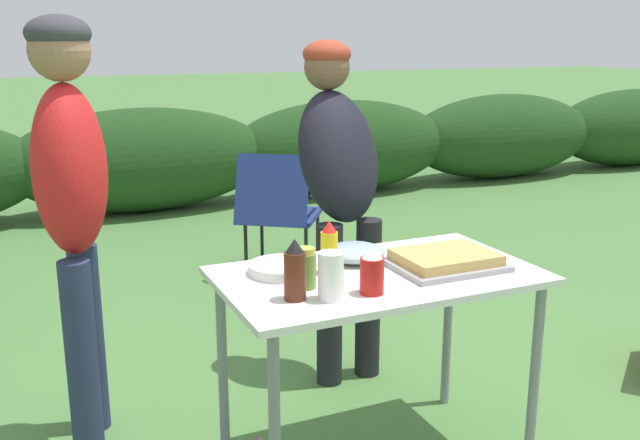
{
  "coord_description": "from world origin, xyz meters",
  "views": [
    {
      "loc": [
        -1.14,
        -2.06,
        1.52
      ],
      "look_at": [
        -0.12,
        0.22,
        0.89
      ],
      "focal_mm": 40.0,
      "sensor_mm": 36.0,
      "label": 1
    }
  ],
  "objects_px": {
    "plate_stack": "(282,268)",
    "relish_jar": "(306,268)",
    "ketchup_bottle": "(372,272)",
    "camp_chair_green_behind_table": "(278,207)",
    "mustard_bottle": "(329,248)",
    "food_tray": "(445,260)",
    "bbq_sauce_bottle": "(295,271)",
    "standing_person_in_navy_coat": "(72,191)",
    "mixing_bowl": "(355,252)",
    "paper_cup_stack": "(331,276)",
    "standing_person_in_dark_puffer": "(339,173)",
    "folding_table": "(378,293)"
  },
  "relations": [
    {
      "from": "relish_jar",
      "to": "standing_person_in_navy_coat",
      "type": "height_order",
      "value": "standing_person_in_navy_coat"
    },
    {
      "from": "paper_cup_stack",
      "to": "mustard_bottle",
      "type": "bearing_deg",
      "value": 66.31
    },
    {
      "from": "plate_stack",
      "to": "standing_person_in_dark_puffer",
      "type": "relative_size",
      "value": 0.15
    },
    {
      "from": "food_tray",
      "to": "ketchup_bottle",
      "type": "bearing_deg",
      "value": -160.65
    },
    {
      "from": "plate_stack",
      "to": "mustard_bottle",
      "type": "relative_size",
      "value": 1.26
    },
    {
      "from": "mixing_bowl",
      "to": "relish_jar",
      "type": "bearing_deg",
      "value": -144.51
    },
    {
      "from": "plate_stack",
      "to": "camp_chair_green_behind_table",
      "type": "relative_size",
      "value": 0.28
    },
    {
      "from": "food_tray",
      "to": "relish_jar",
      "type": "distance_m",
      "value": 0.53
    },
    {
      "from": "mixing_bowl",
      "to": "relish_jar",
      "type": "relative_size",
      "value": 1.6
    },
    {
      "from": "camp_chair_green_behind_table",
      "to": "standing_person_in_dark_puffer",
      "type": "bearing_deg",
      "value": -65.01
    },
    {
      "from": "paper_cup_stack",
      "to": "standing_person_in_navy_coat",
      "type": "xyz_separation_m",
      "value": [
        -0.67,
        0.76,
        0.18
      ]
    },
    {
      "from": "mixing_bowl",
      "to": "standing_person_in_dark_puffer",
      "type": "height_order",
      "value": "standing_person_in_dark_puffer"
    },
    {
      "from": "food_tray",
      "to": "standing_person_in_navy_coat",
      "type": "distance_m",
      "value": 1.36
    },
    {
      "from": "standing_person_in_navy_coat",
      "to": "standing_person_in_dark_puffer",
      "type": "bearing_deg",
      "value": -67.51
    },
    {
      "from": "mixing_bowl",
      "to": "standing_person_in_navy_coat",
      "type": "height_order",
      "value": "standing_person_in_navy_coat"
    },
    {
      "from": "standing_person_in_dark_puffer",
      "to": "standing_person_in_navy_coat",
      "type": "xyz_separation_m",
      "value": [
        -1.14,
        -0.17,
        0.05
      ]
    },
    {
      "from": "folding_table",
      "to": "mustard_bottle",
      "type": "height_order",
      "value": "mustard_bottle"
    },
    {
      "from": "folding_table",
      "to": "relish_jar",
      "type": "relative_size",
      "value": 8.12
    },
    {
      "from": "plate_stack",
      "to": "standing_person_in_navy_coat",
      "type": "bearing_deg",
      "value": 143.96
    },
    {
      "from": "ketchup_bottle",
      "to": "standing_person_in_navy_coat",
      "type": "distance_m",
      "value": 1.13
    },
    {
      "from": "mixing_bowl",
      "to": "ketchup_bottle",
      "type": "distance_m",
      "value": 0.35
    },
    {
      "from": "folding_table",
      "to": "relish_jar",
      "type": "height_order",
      "value": "relish_jar"
    },
    {
      "from": "folding_table",
      "to": "plate_stack",
      "type": "bearing_deg",
      "value": 157.05
    },
    {
      "from": "mixing_bowl",
      "to": "ketchup_bottle",
      "type": "height_order",
      "value": "ketchup_bottle"
    },
    {
      "from": "plate_stack",
      "to": "relish_jar",
      "type": "xyz_separation_m",
      "value": [
        0.02,
        -0.17,
        0.05
      ]
    },
    {
      "from": "mixing_bowl",
      "to": "paper_cup_stack",
      "type": "bearing_deg",
      "value": -127.36
    },
    {
      "from": "paper_cup_stack",
      "to": "ketchup_bottle",
      "type": "height_order",
      "value": "same"
    },
    {
      "from": "ketchup_bottle",
      "to": "standing_person_in_dark_puffer",
      "type": "distance_m",
      "value": 1.0
    },
    {
      "from": "plate_stack",
      "to": "paper_cup_stack",
      "type": "bearing_deg",
      "value": -81.52
    },
    {
      "from": "paper_cup_stack",
      "to": "standing_person_in_dark_puffer",
      "type": "relative_size",
      "value": 0.1
    },
    {
      "from": "food_tray",
      "to": "mixing_bowl",
      "type": "xyz_separation_m",
      "value": [
        -0.26,
        0.2,
        0.01
      ]
    },
    {
      "from": "paper_cup_stack",
      "to": "camp_chair_green_behind_table",
      "type": "distance_m",
      "value": 2.45
    },
    {
      "from": "mixing_bowl",
      "to": "mustard_bottle",
      "type": "distance_m",
      "value": 0.18
    },
    {
      "from": "mustard_bottle",
      "to": "camp_chair_green_behind_table",
      "type": "distance_m",
      "value": 2.2
    },
    {
      "from": "plate_stack",
      "to": "standing_person_in_dark_puffer",
      "type": "height_order",
      "value": "standing_person_in_dark_puffer"
    },
    {
      "from": "folding_table",
      "to": "plate_stack",
      "type": "height_order",
      "value": "plate_stack"
    },
    {
      "from": "ketchup_bottle",
      "to": "camp_chair_green_behind_table",
      "type": "bearing_deg",
      "value": 76.27
    },
    {
      "from": "mustard_bottle",
      "to": "relish_jar",
      "type": "height_order",
      "value": "mustard_bottle"
    },
    {
      "from": "camp_chair_green_behind_table",
      "to": "standing_person_in_navy_coat",
      "type": "bearing_deg",
      "value": -96.84
    },
    {
      "from": "standing_person_in_navy_coat",
      "to": "plate_stack",
      "type": "bearing_deg",
      "value": -112.01
    },
    {
      "from": "mustard_bottle",
      "to": "standing_person_in_dark_puffer",
      "type": "relative_size",
      "value": 0.12
    },
    {
      "from": "mustard_bottle",
      "to": "bbq_sauce_bottle",
      "type": "xyz_separation_m",
      "value": [
        -0.21,
        -0.19,
        0.0
      ]
    },
    {
      "from": "plate_stack",
      "to": "mixing_bowl",
      "type": "distance_m",
      "value": 0.29
    },
    {
      "from": "mustard_bottle",
      "to": "plate_stack",
      "type": "bearing_deg",
      "value": 157.39
    },
    {
      "from": "bbq_sauce_bottle",
      "to": "camp_chair_green_behind_table",
      "type": "relative_size",
      "value": 0.23
    },
    {
      "from": "food_tray",
      "to": "bbq_sauce_bottle",
      "type": "distance_m",
      "value": 0.61
    },
    {
      "from": "food_tray",
      "to": "bbq_sauce_bottle",
      "type": "height_order",
      "value": "bbq_sauce_bottle"
    },
    {
      "from": "folding_table",
      "to": "plate_stack",
      "type": "distance_m",
      "value": 0.34
    },
    {
      "from": "bbq_sauce_bottle",
      "to": "standing_person_in_navy_coat",
      "type": "relative_size",
      "value": 0.12
    },
    {
      "from": "plate_stack",
      "to": "standing_person_in_navy_coat",
      "type": "distance_m",
      "value": 0.81
    }
  ]
}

